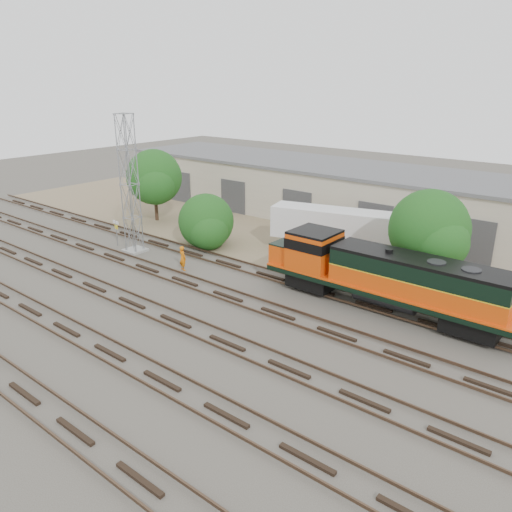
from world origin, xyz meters
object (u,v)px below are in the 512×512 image
Objects in this scene: locomotive at (382,276)px; signal_tower at (130,188)px; worker at (183,258)px; semi_trailer at (350,228)px.

signal_tower reaches higher than locomotive.
locomotive is at bearing 6.97° from signal_tower.
signal_tower is 7.50m from worker.
locomotive is 20.68m from signal_tower.
signal_tower is at bearing -159.65° from semi_trailer.
worker is (6.11, -0.43, -4.34)m from signal_tower.
signal_tower reaches higher than semi_trailer.
signal_tower is 5.87× the size of worker.
worker is at bearing -4.04° from signal_tower.
semi_trailer is at bearing 130.06° from locomotive.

